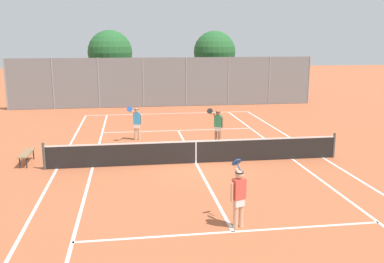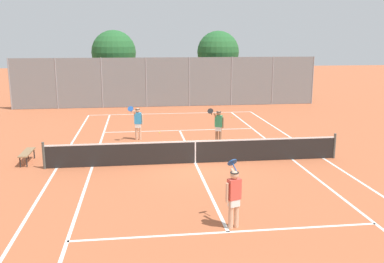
# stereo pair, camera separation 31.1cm
# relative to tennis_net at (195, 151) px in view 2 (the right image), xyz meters

# --- Properties ---
(ground_plane) EXTENTS (120.00, 120.00, 0.00)m
(ground_plane) POSITION_rel_tennis_net_xyz_m (0.00, 0.00, -0.51)
(ground_plane) COLOR #B25B38
(court_line_markings) EXTENTS (11.10, 23.90, 0.01)m
(court_line_markings) POSITION_rel_tennis_net_xyz_m (0.00, 0.00, -0.51)
(court_line_markings) COLOR silver
(court_line_markings) RESTS_ON ground
(tennis_net) EXTENTS (12.00, 0.10, 1.07)m
(tennis_net) POSITION_rel_tennis_net_xyz_m (0.00, 0.00, 0.00)
(tennis_net) COLOR #474C47
(tennis_net) RESTS_ON ground
(player_near_side) EXTENTS (0.48, 0.87, 1.77)m
(player_near_side) POSITION_rel_tennis_net_xyz_m (0.19, -6.14, 0.42)
(player_near_side) COLOR #D8A884
(player_near_side) RESTS_ON ground
(player_far_left) EXTENTS (0.75, 0.72, 1.77)m
(player_far_left) POSITION_rel_tennis_net_xyz_m (-2.28, 4.45, 0.42)
(player_far_left) COLOR #D8A884
(player_far_left) RESTS_ON ground
(player_far_right) EXTENTS (0.87, 0.66, 1.77)m
(player_far_right) POSITION_rel_tennis_net_xyz_m (1.56, 3.19, 0.42)
(player_far_right) COLOR #936B4C
(player_far_right) RESTS_ON ground
(loose_tennis_ball_0) EXTENTS (0.07, 0.07, 0.07)m
(loose_tennis_ball_0) POSITION_rel_tennis_net_xyz_m (2.36, 2.90, -0.48)
(loose_tennis_ball_0) COLOR #D1DB33
(loose_tennis_ball_0) RESTS_ON ground
(loose_tennis_ball_1) EXTENTS (0.07, 0.07, 0.07)m
(loose_tennis_ball_1) POSITION_rel_tennis_net_xyz_m (3.72, 9.78, -0.48)
(loose_tennis_ball_1) COLOR #D1DB33
(loose_tennis_ball_1) RESTS_ON ground
(loose_tennis_ball_2) EXTENTS (0.07, 0.07, 0.07)m
(loose_tennis_ball_2) POSITION_rel_tennis_net_xyz_m (-1.14, 5.83, -0.48)
(loose_tennis_ball_2) COLOR #D1DB33
(loose_tennis_ball_2) RESTS_ON ground
(courtside_bench) EXTENTS (0.36, 1.50, 0.47)m
(courtside_bench) POSITION_rel_tennis_net_xyz_m (-6.81, 0.96, -0.10)
(courtside_bench) COLOR olive
(courtside_bench) RESTS_ON ground
(back_fence) EXTENTS (22.47, 0.08, 3.64)m
(back_fence) POSITION_rel_tennis_net_xyz_m (-0.00, 14.97, 1.31)
(back_fence) COLOR gray
(back_fence) RESTS_ON ground
(tree_behind_left) EXTENTS (3.50, 3.50, 5.64)m
(tree_behind_left) POSITION_rel_tennis_net_xyz_m (-4.12, 18.29, 3.29)
(tree_behind_left) COLOR brown
(tree_behind_left) RESTS_ON ground
(tree_behind_right) EXTENTS (3.33, 3.33, 5.58)m
(tree_behind_right) POSITION_rel_tennis_net_xyz_m (4.13, 17.38, 3.31)
(tree_behind_right) COLOR brown
(tree_behind_right) RESTS_ON ground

